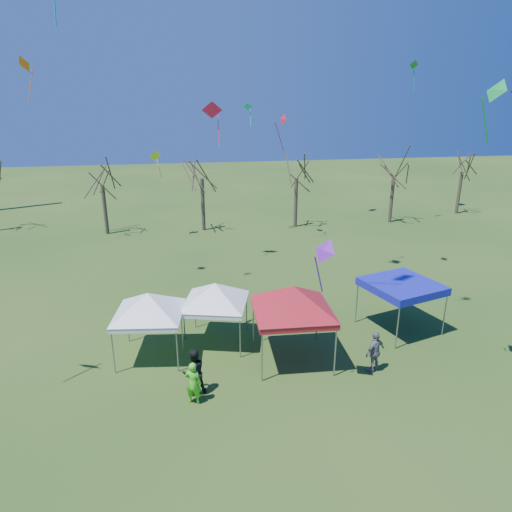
{
  "coord_description": "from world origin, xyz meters",
  "views": [
    {
      "loc": [
        -4.76,
        -15.44,
        11.2
      ],
      "look_at": [
        -1.44,
        3.0,
        4.72
      ],
      "focal_mm": 32.0,
      "sensor_mm": 36.0,
      "label": 1
    }
  ],
  "objects": [
    {
      "name": "tent_blue",
      "position": [
        6.12,
        3.91,
        2.35
      ],
      "size": [
        4.01,
        4.01,
        2.55
      ],
      "rotation": [
        0.0,
        0.0,
        0.28
      ],
      "color": "gray",
      "rests_on": "ground"
    },
    {
      "name": "kite_1",
      "position": [
        0.44,
        -0.5,
        5.97
      ],
      "size": [
        0.96,
        1.14,
        2.19
      ],
      "rotation": [
        0.0,
        0.0,
        5.16
      ],
      "color": "purple",
      "rests_on": "ground"
    },
    {
      "name": "ground",
      "position": [
        0.0,
        0.0,
        0.0
      ],
      "size": [
        140.0,
        140.0,
        0.0
      ],
      "primitive_type": "plane",
      "color": "#274A17",
      "rests_on": "ground"
    },
    {
      "name": "tent_white_mid",
      "position": [
        -3.17,
        4.21,
        2.86
      ],
      "size": [
        3.87,
        3.87,
        3.54
      ],
      "rotation": [
        0.0,
        0.0,
        -0.27
      ],
      "color": "gray",
      "rests_on": "ground"
    },
    {
      "name": "kite_22",
      "position": [
        3.85,
        20.68,
        9.56
      ],
      "size": [
        0.86,
        1.02,
        2.9
      ],
      "rotation": [
        0.0,
        0.0,
        5.09
      ],
      "color": "red",
      "rests_on": "ground"
    },
    {
      "name": "person_green",
      "position": [
        -4.48,
        -0.34,
        0.89
      ],
      "size": [
        0.76,
        0.63,
        1.77
      ],
      "primitive_type": "imported",
      "rotation": [
        0.0,
        0.0,
        2.76
      ],
      "color": "#4BD622",
      "rests_on": "ground"
    },
    {
      "name": "tent_white_west",
      "position": [
        -6.2,
        3.46,
        2.92
      ],
      "size": [
        4.06,
        4.06,
        3.62
      ],
      "rotation": [
        0.0,
        0.0,
        -0.14
      ],
      "color": "gray",
      "rests_on": "ground"
    },
    {
      "name": "kite_11",
      "position": [
        -2.08,
        15.43,
        10.51
      ],
      "size": [
        1.4,
        0.97,
        2.93
      ],
      "rotation": [
        0.0,
        0.0,
        3.09
      ],
      "color": "#F21646",
      "rests_on": "ground"
    },
    {
      "name": "tree_1",
      "position": [
        -10.77,
        24.65,
        5.79
      ],
      "size": [
        3.42,
        3.42,
        7.54
      ],
      "color": "#3D2D21",
      "rests_on": "ground"
    },
    {
      "name": "person_grey",
      "position": [
        3.3,
        0.49,
        0.94
      ],
      "size": [
        1.19,
        0.9,
        1.88
      ],
      "primitive_type": "imported",
      "rotation": [
        0.0,
        0.0,
        3.61
      ],
      "color": "slate",
      "rests_on": "ground"
    },
    {
      "name": "kite_19",
      "position": [
        1.33,
        22.04,
        10.54
      ],
      "size": [
        0.75,
        0.56,
        1.83
      ],
      "rotation": [
        0.0,
        0.0,
        3.01
      ],
      "color": "#0DC59D",
      "rests_on": "ground"
    },
    {
      "name": "tree_5",
      "position": [
        23.72,
        26.07,
        5.73
      ],
      "size": [
        3.39,
        3.39,
        7.46
      ],
      "color": "#3D2D21",
      "rests_on": "ground"
    },
    {
      "name": "kite_27",
      "position": [
        5.89,
        -1.08,
        11.42
      ],
      "size": [
        0.64,
        0.94,
        2.16
      ],
      "rotation": [
        0.0,
        0.0,
        4.84
      ],
      "color": "green",
      "rests_on": "ground"
    },
    {
      "name": "person_dark",
      "position": [
        -4.42,
        0.27,
        0.98
      ],
      "size": [
        1.09,
        0.93,
        1.96
      ],
      "primitive_type": "imported",
      "rotation": [
        0.0,
        0.0,
        3.37
      ],
      "color": "black",
      "rests_on": "ground"
    },
    {
      "name": "tree_3",
      "position": [
        6.03,
        24.04,
        6.08
      ],
      "size": [
        3.59,
        3.59,
        7.91
      ],
      "color": "#3D2D21",
      "rests_on": "ground"
    },
    {
      "name": "tree_2",
      "position": [
        -2.37,
        24.38,
        6.29
      ],
      "size": [
        3.71,
        3.71,
        8.18
      ],
      "color": "#3D2D21",
      "rests_on": "ground"
    },
    {
      "name": "tree_4",
      "position": [
        15.36,
        24.0,
        6.06
      ],
      "size": [
        3.58,
        3.58,
        7.89
      ],
      "color": "#3D2D21",
      "rests_on": "ground"
    },
    {
      "name": "kite_12",
      "position": [
        15.71,
        23.08,
        13.83
      ],
      "size": [
        0.87,
        0.52,
        2.6
      ],
      "rotation": [
        0.0,
        0.0,
        3.25
      ],
      "color": "#169325",
      "rests_on": "ground"
    },
    {
      "name": "kite_2",
      "position": [
        -14.63,
        21.61,
        13.5
      ],
      "size": [
        1.39,
        1.38,
        3.17
      ],
      "rotation": [
        0.0,
        0.0,
        2.37
      ],
      "color": "orange",
      "rests_on": "ground"
    },
    {
      "name": "kite_13",
      "position": [
        -6.14,
        22.51,
        6.84
      ],
      "size": [
        1.22,
        1.1,
        2.7
      ],
      "rotation": [
        0.0,
        0.0,
        3.75
      ],
      "color": "#ECFC1A",
      "rests_on": "ground"
    },
    {
      "name": "tent_red",
      "position": [
        0.02,
        2.06,
        3.34
      ],
      "size": [
        4.69,
        4.69,
        4.14
      ],
      "rotation": [
        0.0,
        0.0,
        -0.06
      ],
      "color": "gray",
      "rests_on": "ground"
    }
  ]
}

